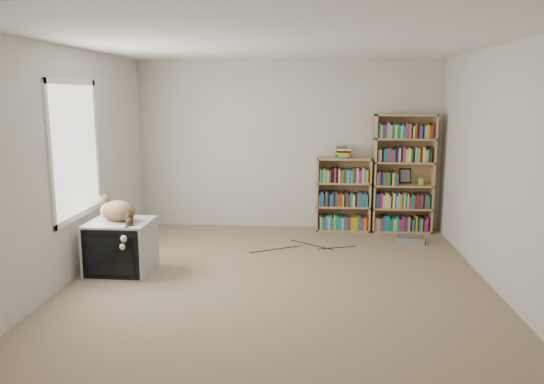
# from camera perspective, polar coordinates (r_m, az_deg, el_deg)

# --- Properties ---
(floor) EXTENTS (4.50, 5.00, 0.01)m
(floor) POSITION_cam_1_polar(r_m,az_deg,el_deg) (5.77, 0.70, -9.80)
(floor) COLOR gray
(floor) RESTS_ON ground
(wall_back) EXTENTS (4.50, 0.02, 2.50)m
(wall_back) POSITION_cam_1_polar(r_m,az_deg,el_deg) (7.94, 1.78, 5.06)
(wall_back) COLOR beige
(wall_back) RESTS_ON floor
(wall_front) EXTENTS (4.50, 0.02, 2.50)m
(wall_front) POSITION_cam_1_polar(r_m,az_deg,el_deg) (3.01, -2.04, -3.91)
(wall_front) COLOR beige
(wall_front) RESTS_ON floor
(wall_left) EXTENTS (0.02, 5.00, 2.50)m
(wall_left) POSITION_cam_1_polar(r_m,az_deg,el_deg) (6.03, -21.18, 2.63)
(wall_left) COLOR beige
(wall_left) RESTS_ON floor
(wall_right) EXTENTS (0.02, 5.00, 2.50)m
(wall_right) POSITION_cam_1_polar(r_m,az_deg,el_deg) (5.79, 23.58, 2.17)
(wall_right) COLOR beige
(wall_right) RESTS_ON floor
(ceiling) EXTENTS (4.50, 5.00, 0.02)m
(ceiling) POSITION_cam_1_polar(r_m,az_deg,el_deg) (5.43, 0.76, 15.77)
(ceiling) COLOR white
(ceiling) RESTS_ON wall_back
(window) EXTENTS (0.02, 1.22, 1.52)m
(window) POSITION_cam_1_polar(r_m,az_deg,el_deg) (6.18, -20.39, 4.27)
(window) COLOR white
(window) RESTS_ON wall_left
(crt_tv) EXTENTS (0.70, 0.64, 0.60)m
(crt_tv) POSITION_cam_1_polar(r_m,az_deg,el_deg) (6.26, -15.92, -5.70)
(crt_tv) COLOR #A3A3A5
(crt_tv) RESTS_ON floor
(cat) EXTENTS (0.58, 0.62, 0.51)m
(cat) POSITION_cam_1_polar(r_m,az_deg,el_deg) (6.13, -16.11, -2.33)
(cat) COLOR #322514
(cat) RESTS_ON crt_tv
(bookcase_tall) EXTENTS (0.86, 0.30, 1.72)m
(bookcase_tall) POSITION_cam_1_polar(r_m,az_deg,el_deg) (7.97, 13.89, 1.66)
(bookcase_tall) COLOR #A68253
(bookcase_tall) RESTS_ON floor
(bookcase_short) EXTENTS (0.79, 0.30, 1.09)m
(bookcase_short) POSITION_cam_1_polar(r_m,az_deg,el_deg) (7.92, 7.65, -0.52)
(bookcase_short) COLOR #A68253
(bookcase_short) RESTS_ON floor
(book_stack) EXTENTS (0.20, 0.25, 0.16)m
(book_stack) POSITION_cam_1_polar(r_m,az_deg,el_deg) (7.81, 7.58, 4.28)
(book_stack) COLOR #A63316
(book_stack) RESTS_ON bookcase_short
(green_mug) EXTENTS (0.09, 0.09, 0.10)m
(green_mug) POSITION_cam_1_polar(r_m,az_deg,el_deg) (8.01, 15.75, 1.12)
(green_mug) COLOR #7CC538
(green_mug) RESTS_ON bookcase_tall
(framed_print) EXTENTS (0.17, 0.05, 0.22)m
(framed_print) POSITION_cam_1_polar(r_m,az_deg,el_deg) (8.06, 14.12, 1.71)
(framed_print) COLOR black
(framed_print) RESTS_ON bookcase_tall
(dvd_player) EXTENTS (0.42, 0.33, 0.09)m
(dvd_player) POSITION_cam_1_polar(r_m,az_deg,el_deg) (7.50, 14.61, -4.97)
(dvd_player) COLOR #ADADB2
(dvd_player) RESTS_ON floor
(wall_outlet) EXTENTS (0.01, 0.08, 0.13)m
(wall_outlet) POSITION_cam_1_polar(r_m,az_deg,el_deg) (6.72, -18.47, -4.54)
(wall_outlet) COLOR silver
(wall_outlet) RESTS_ON wall_left
(floor_cables) EXTENTS (1.20, 0.70, 0.01)m
(floor_cables) POSITION_cam_1_polar(r_m,az_deg,el_deg) (6.90, 2.58, -6.33)
(floor_cables) COLOR black
(floor_cables) RESTS_ON floor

